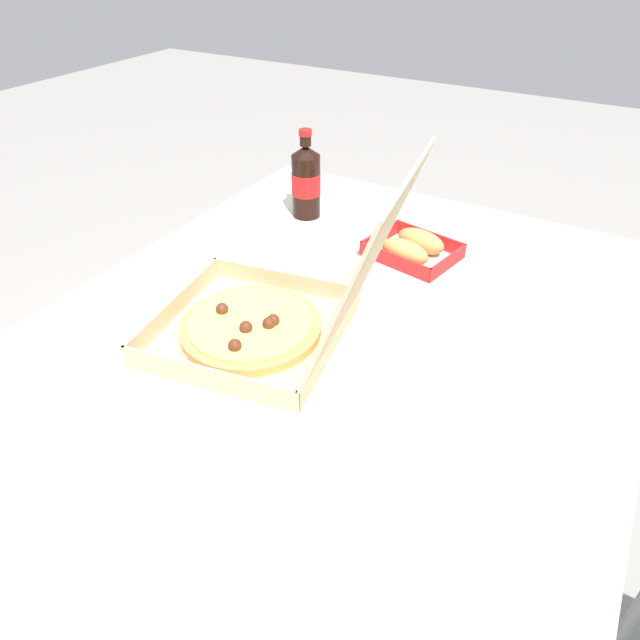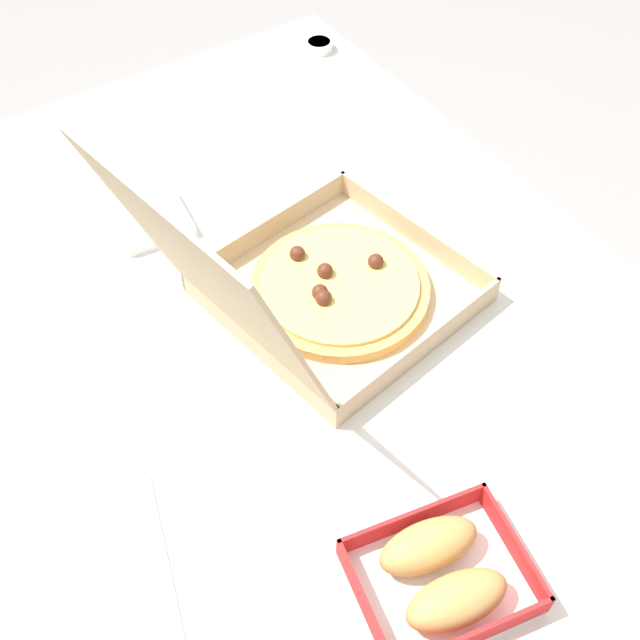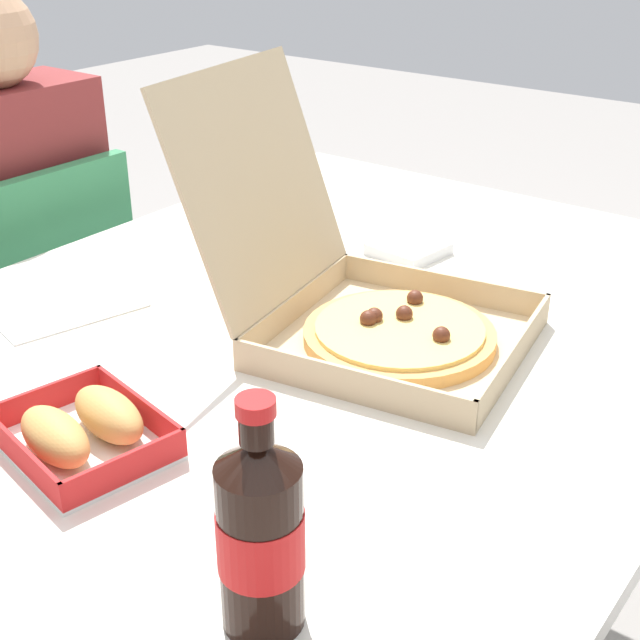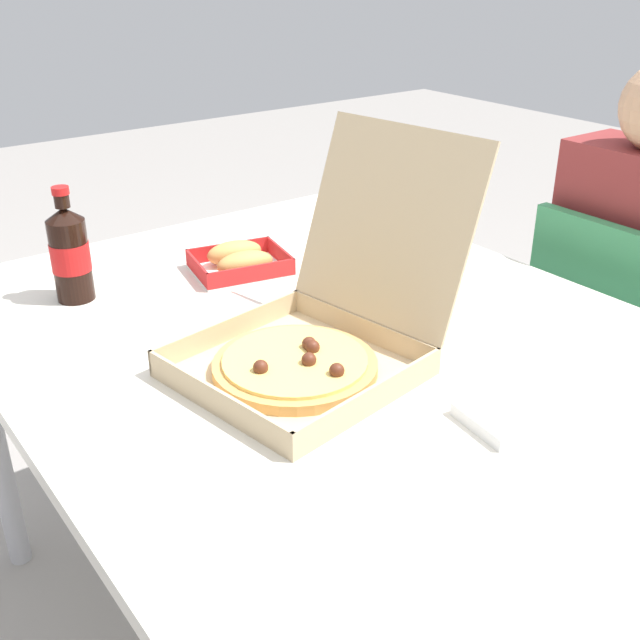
# 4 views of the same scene
# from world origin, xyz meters

# --- Properties ---
(ground_plane) EXTENTS (10.00, 10.00, 0.00)m
(ground_plane) POSITION_xyz_m (0.00, 0.00, 0.00)
(ground_plane) COLOR gray
(dining_table) EXTENTS (1.47, 1.08, 0.73)m
(dining_table) POSITION_xyz_m (0.00, 0.00, 0.67)
(dining_table) COLOR silver
(dining_table) RESTS_ON ground_plane
(pizza_box_open) EXTENTS (0.40, 0.49, 0.36)m
(pizza_box_open) POSITION_xyz_m (0.03, -0.09, 0.78)
(pizza_box_open) COLOR tan
(pizza_box_open) RESTS_ON dining_table
(bread_side_box) EXTENTS (0.18, 0.22, 0.06)m
(bread_side_box) POSITION_xyz_m (-0.39, 0.02, 0.76)
(bread_side_box) COLOR white
(bread_side_box) RESTS_ON dining_table
(cola_bottle) EXTENTS (0.07, 0.07, 0.22)m
(cola_bottle) POSITION_xyz_m (-0.46, -0.30, 0.83)
(cola_bottle) COLOR black
(cola_bottle) RESTS_ON dining_table
(paper_menu) EXTENTS (0.24, 0.20, 0.00)m
(paper_menu) POSITION_xyz_m (-0.17, 0.34, 0.73)
(paper_menu) COLOR white
(paper_menu) RESTS_ON dining_table
(napkin_pile) EXTENTS (0.12, 0.12, 0.02)m
(napkin_pile) POSITION_xyz_m (0.33, 0.04, 0.74)
(napkin_pile) COLOR white
(napkin_pile) RESTS_ON dining_table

